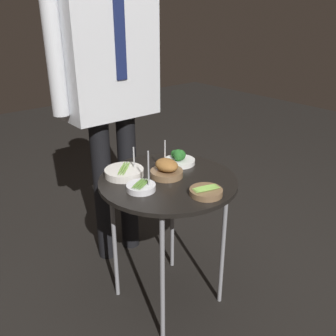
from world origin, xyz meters
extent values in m
plane|color=black|center=(0.00, 0.00, 0.00)|extent=(8.00, 8.00, 0.00)
cylinder|color=black|center=(0.00, 0.00, 0.64)|extent=(0.59, 0.59, 0.02)
cylinder|color=gray|center=(0.18, -0.18, 0.31)|extent=(0.02, 0.02, 0.63)
cylinder|color=gray|center=(-0.18, -0.18, 0.31)|extent=(0.02, 0.02, 0.63)
cylinder|color=gray|center=(0.18, 0.18, 0.31)|extent=(0.02, 0.02, 0.63)
cylinder|color=gray|center=(-0.18, 0.18, 0.31)|extent=(0.02, 0.02, 0.63)
cylinder|color=white|center=(0.15, 0.09, 0.65)|extent=(0.14, 0.14, 0.02)
sphere|color=#236023|center=(0.15, 0.09, 0.68)|extent=(0.04, 0.04, 0.04)
sphere|color=#236023|center=(0.15, 0.13, 0.68)|extent=(0.04, 0.04, 0.04)
sphere|color=#236023|center=(0.14, 0.10, 0.69)|extent=(0.05, 0.05, 0.05)
sphere|color=#236023|center=(0.13, 0.08, 0.69)|extent=(0.04, 0.04, 0.04)
sphere|color=#236023|center=(0.15, 0.09, 0.69)|extent=(0.05, 0.05, 0.05)
cylinder|color=silver|center=(-0.15, -0.01, 0.66)|extent=(0.12, 0.12, 0.02)
ellipsoid|color=#5B8938|center=(-0.14, -0.03, 0.67)|extent=(0.09, 0.05, 0.01)
ellipsoid|color=#5B8938|center=(-0.15, -0.02, 0.67)|extent=(0.09, 0.05, 0.01)
ellipsoid|color=#5B8938|center=(-0.15, -0.01, 0.67)|extent=(0.09, 0.05, 0.01)
ellipsoid|color=#5B8938|center=(-0.16, 0.00, 0.67)|extent=(0.09, 0.05, 0.01)
cylinder|color=#ADADB2|center=(-0.13, -0.04, 0.73)|extent=(0.01, 0.01, 0.17)
cylinder|color=brown|center=(0.02, -0.21, 0.66)|extent=(0.13, 0.13, 0.02)
ellipsoid|color=#7AA847|center=(0.02, -0.19, 0.67)|extent=(0.11, 0.04, 0.01)
ellipsoid|color=#7AA847|center=(0.02, -0.20, 0.67)|extent=(0.11, 0.04, 0.01)
ellipsoid|color=#7AA847|center=(0.02, -0.21, 0.67)|extent=(0.11, 0.04, 0.01)
ellipsoid|color=#7AA847|center=(0.02, -0.22, 0.67)|extent=(0.11, 0.04, 0.01)
cylinder|color=brown|center=(0.01, 0.02, 0.66)|extent=(0.14, 0.14, 0.03)
ellipsoid|color=#93602D|center=(0.01, 0.02, 0.70)|extent=(0.10, 0.12, 0.05)
cylinder|color=#ADADB2|center=(0.03, 0.06, 0.72)|extent=(0.01, 0.01, 0.15)
cylinder|color=silver|center=(-0.12, 0.15, 0.66)|extent=(0.17, 0.17, 0.03)
ellipsoid|color=#7AA847|center=(-0.12, 0.14, 0.68)|extent=(0.11, 0.11, 0.01)
ellipsoid|color=#7AA847|center=(-0.12, 0.15, 0.68)|extent=(0.11, 0.11, 0.01)
ellipsoid|color=#7AA847|center=(-0.13, 0.15, 0.68)|extent=(0.11, 0.11, 0.01)
cylinder|color=#ADADB2|center=(-0.08, 0.13, 0.71)|extent=(0.01, 0.01, 0.12)
cylinder|color=black|center=(-0.04, 0.49, 0.40)|extent=(0.10, 0.10, 0.81)
cylinder|color=black|center=(0.12, 0.49, 0.40)|extent=(0.10, 0.10, 0.81)
cube|color=silver|center=(0.04, 0.49, 1.11)|extent=(0.46, 0.22, 0.61)
cube|color=navy|center=(0.04, 0.38, 1.19)|extent=(0.05, 0.01, 0.36)
cylinder|color=silver|center=(-0.23, 0.49, 1.14)|extent=(0.07, 0.07, 0.56)
cylinder|color=silver|center=(0.30, 0.49, 1.14)|extent=(0.07, 0.07, 0.56)
camera|label=1|loc=(-0.92, -1.10, 1.32)|focal=40.00mm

